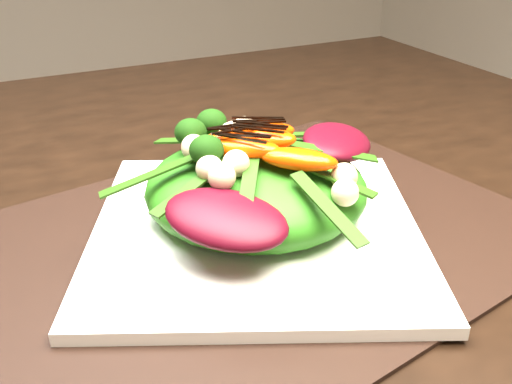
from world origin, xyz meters
name	(u,v)px	position (x,y,z in m)	size (l,w,h in m)	color
placemat	(256,237)	(0.22, -0.15, 0.75)	(0.48, 0.36, 0.00)	black
plate_base	(256,230)	(0.22, -0.15, 0.76)	(0.28, 0.28, 0.01)	white
salad_bowl	(256,216)	(0.22, -0.15, 0.77)	(0.23, 0.23, 0.02)	white
lettuce_mound	(256,187)	(0.22, -0.15, 0.80)	(0.18, 0.18, 0.06)	#2F7716
radicchio_leaf	(337,141)	(0.30, -0.14, 0.82)	(0.09, 0.06, 0.02)	#400611
orange_segment	(241,134)	(0.22, -0.12, 0.84)	(0.06, 0.02, 0.02)	#FF3B04
broccoli_floret	(173,141)	(0.16, -0.12, 0.84)	(0.04, 0.04, 0.04)	#19360A
macadamia_nut	(307,155)	(0.25, -0.18, 0.84)	(0.02, 0.02, 0.02)	beige
balsamic_drizzle	(241,125)	(0.22, -0.12, 0.85)	(0.05, 0.00, 0.00)	black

